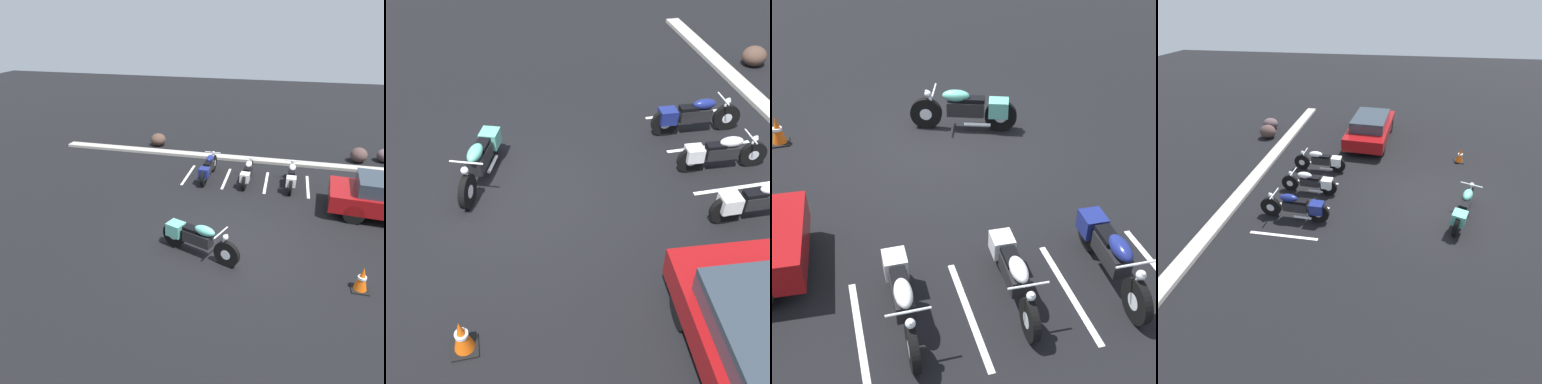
# 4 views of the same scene
# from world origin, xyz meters

# --- Properties ---
(ground) EXTENTS (60.00, 60.00, 0.00)m
(ground) POSITION_xyz_m (0.00, 0.00, 0.00)
(ground) COLOR black
(motorcycle_teal_featured) EXTENTS (2.29, 1.08, 0.94)m
(motorcycle_teal_featured) POSITION_xyz_m (-0.76, -0.57, 0.50)
(motorcycle_teal_featured) COLOR black
(motorcycle_teal_featured) RESTS_ON ground
(parked_bike_0) EXTENTS (0.63, 2.26, 0.89)m
(parked_bike_0) POSITION_xyz_m (-1.50, 4.52, 0.47)
(parked_bike_0) COLOR black
(parked_bike_0) RESTS_ON ground
(parked_bike_1) EXTENTS (0.58, 2.05, 0.81)m
(parked_bike_1) POSITION_xyz_m (0.04, 4.50, 0.43)
(parked_bike_1) COLOR black
(parked_bike_1) RESTS_ON ground
(parked_bike_2) EXTENTS (0.59, 2.11, 0.83)m
(parked_bike_2) POSITION_xyz_m (1.68, 4.51, 0.44)
(parked_bike_2) COLOR black
(parked_bike_2) RESTS_ON ground
(traffic_cone) EXTENTS (0.40, 0.40, 0.64)m
(traffic_cone) POSITION_xyz_m (3.38, -1.07, 0.30)
(traffic_cone) COLOR black
(traffic_cone) RESTS_ON ground
(stall_line_1) EXTENTS (0.10, 2.10, 0.00)m
(stall_line_1) POSITION_xyz_m (-0.80, 4.73, 0.00)
(stall_line_1) COLOR white
(stall_line_1) RESTS_ON ground
(stall_line_2) EXTENTS (0.10, 2.10, 0.00)m
(stall_line_2) POSITION_xyz_m (0.77, 4.73, 0.00)
(stall_line_2) COLOR white
(stall_line_2) RESTS_ON ground
(stall_line_3) EXTENTS (0.10, 2.10, 0.00)m
(stall_line_3) POSITION_xyz_m (2.33, 4.73, 0.00)
(stall_line_3) COLOR white
(stall_line_3) RESTS_ON ground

